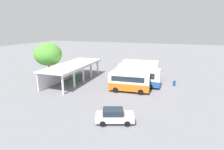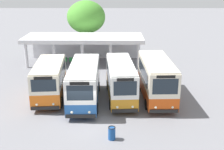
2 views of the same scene
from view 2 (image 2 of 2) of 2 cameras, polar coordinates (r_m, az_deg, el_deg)
ground_plane at (r=21.84m, az=-5.49°, el=-9.23°), size 180.00×180.00×0.00m
city_bus_nearest_orange at (r=25.89m, az=-12.16°, el=-0.81°), size 2.86×6.77×3.21m
city_bus_second_in_row at (r=24.68m, az=-5.48°, el=-1.31°), size 2.57×7.96×3.29m
city_bus_middle_cream at (r=25.25m, az=1.71°, el=-0.81°), size 2.63×7.59×3.26m
city_bus_fourth_amber at (r=25.46m, az=8.71°, el=-0.55°), size 2.64×7.60×3.52m
terminal_canopy at (r=36.97m, az=-5.46°, el=6.56°), size 14.60×5.41×3.40m
waiting_chair_end_by_column at (r=36.45m, az=-9.17°, el=2.87°), size 0.46×0.46×0.86m
waiting_chair_second_from_end at (r=36.36m, az=-8.09°, el=2.88°), size 0.46×0.46×0.86m
waiting_chair_middle_seat at (r=36.33m, az=-7.00°, el=2.92°), size 0.46×0.46×0.86m
waiting_chair_fourth_seat at (r=36.27m, az=-5.92°, el=2.93°), size 0.46×0.46×0.86m
waiting_chair_fifth_seat at (r=36.18m, az=-4.83°, el=2.93°), size 0.46×0.46×0.86m
waiting_chair_far_end_seat at (r=36.11m, az=-3.75°, el=2.92°), size 0.46×0.46×0.86m
roadside_tree_behind_canopy at (r=41.35m, az=-5.09°, el=11.28°), size 5.32×5.32×7.35m
litter_bin_apron at (r=19.43m, az=-0.04°, el=-11.33°), size 0.49×0.49×0.90m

